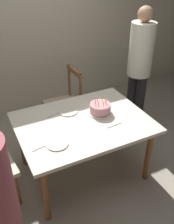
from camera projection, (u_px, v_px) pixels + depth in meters
ground at (83, 170)px, 3.12m from camera, size 6.40×6.40×0.00m
back_wall at (29, 28)px, 3.82m from camera, size 6.40×0.10×2.60m
dining_table at (83, 128)px, 2.77m from camera, size 1.41×1.07×0.73m
birthday_cake at (100, 109)px, 2.83m from camera, size 0.28×0.28×0.18m
plate_near_celebrant at (57, 144)px, 2.40m from camera, size 0.22×0.22×0.01m
plate_far_side at (68, 111)px, 2.88m from camera, size 0.22×0.22×0.01m
fork_near_celebrant at (40, 148)px, 2.35m from camera, size 0.18×0.05×0.01m
fork_far_side at (55, 114)px, 2.83m from camera, size 0.18×0.06×0.01m
fork_near_guest at (114, 125)px, 2.66m from camera, size 0.18×0.03×0.01m
chair_spindle_back at (64, 104)px, 3.56m from camera, size 0.45×0.45×0.95m
person_guest at (140, 64)px, 3.42m from camera, size 0.32×0.32×1.73m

